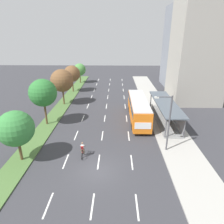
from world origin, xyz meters
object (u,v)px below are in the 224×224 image
object	(u,v)px
median_tree_fifth	(80,70)
bus_shelter	(167,110)
median_tree_nearest	(16,129)
median_tree_third	(62,81)
median_tree_second	(43,93)
streetlight	(168,120)
bus	(138,107)
median_tree_fourth	(72,74)
cyclist	(83,150)

from	to	relation	value
median_tree_fifth	bus_shelter	bearing A→B (deg)	-54.75
median_tree_nearest	median_tree_third	distance (m)	17.83
median_tree_second	streetlight	size ratio (longest dim) A/B	1.03
bus_shelter	median_tree_second	world-z (taller)	median_tree_second
bus	median_tree_fifth	xyz separation A→B (m)	(-13.37, 24.70, 1.59)
median_tree_nearest	median_tree_fourth	distance (m)	26.72
bus_shelter	median_tree_fifth	size ratio (longest dim) A/B	2.38
median_tree_nearest	median_tree_second	bearing A→B (deg)	91.83
median_tree_nearest	median_tree_fifth	size ratio (longest dim) A/B	1.06
streetlight	bus	bearing A→B (deg)	103.93
cyclist	median_tree_fourth	bearing A→B (deg)	104.04
bus_shelter	cyclist	bearing A→B (deg)	-139.27
median_tree_nearest	cyclist	bearing A→B (deg)	7.80
bus	streetlight	world-z (taller)	streetlight
median_tree_third	median_tree_fourth	xyz separation A→B (m)	(-0.11, 8.91, -0.42)
bus_shelter	bus	xyz separation A→B (m)	(-4.28, 0.28, 0.20)
streetlight	median_tree_nearest	bearing A→B (deg)	-172.08
bus_shelter	median_tree_second	bearing A→B (deg)	-174.49
bus	median_tree_fourth	world-z (taller)	median_tree_fourth
bus_shelter	bus	bearing A→B (deg)	176.31
streetlight	median_tree_third	bearing A→B (deg)	134.89
median_tree_nearest	streetlight	world-z (taller)	streetlight
median_tree_third	median_tree_fifth	size ratio (longest dim) A/B	1.27
median_tree_fourth	bus_shelter	bearing A→B (deg)	-42.07
bus	cyclist	bearing A→B (deg)	-125.11
cyclist	median_tree_nearest	size ratio (longest dim) A/B	0.33
bus_shelter	median_tree_second	size ratio (longest dim) A/B	1.84
median_tree_third	streetlight	distance (m)	22.09
median_tree_third	streetlight	xyz separation A→B (m)	(15.58, -15.64, -0.75)
cyclist	median_tree_fifth	bearing A→B (deg)	100.30
median_tree_second	median_tree_fourth	size ratio (longest dim) A/B	1.13
median_tree_second	median_tree_third	bearing A→B (deg)	87.90
bus	median_tree_third	distance (m)	15.30
bus_shelter	median_tree_fourth	xyz separation A→B (m)	(-17.80, 16.07, 2.35)
bus_shelter	median_tree_fourth	bearing A→B (deg)	137.93
median_tree_second	median_tree_nearest	bearing A→B (deg)	-88.17
bus	median_tree_nearest	xyz separation A→B (m)	(-13.45, -10.92, 1.70)
median_tree_second	cyclist	bearing A→B (deg)	-50.27
median_tree_nearest	median_tree_fifth	distance (m)	35.62
median_tree_third	streetlight	world-z (taller)	median_tree_third
median_tree_third	median_tree_fourth	bearing A→B (deg)	90.73
median_tree_fifth	bus	bearing A→B (deg)	-61.57
bus_shelter	median_tree_third	xyz separation A→B (m)	(-17.69, 7.17, 2.77)
median_tree_third	median_tree_fifth	world-z (taller)	median_tree_third
median_tree_nearest	median_tree_second	xyz separation A→B (m)	(-0.28, 8.91, 1.11)
bus	median_tree_fifth	bearing A→B (deg)	118.43
bus	median_tree_fifth	distance (m)	28.14
median_tree_fourth	cyclist	bearing A→B (deg)	-75.96
median_tree_third	bus_shelter	bearing A→B (deg)	-22.06
bus_shelter	median_tree_fifth	bearing A→B (deg)	125.25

